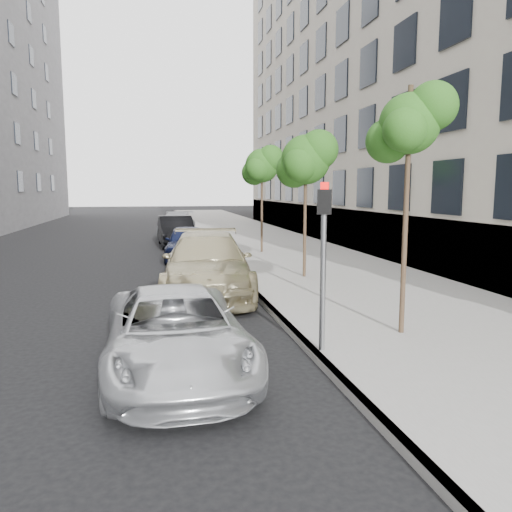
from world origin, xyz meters
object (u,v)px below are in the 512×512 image
object	(u,v)px
tree_near	(411,124)
suv	(207,264)
tree_far	(262,166)
sedan_blue	(187,243)
sedan_black	(176,231)
signal_pole	(323,246)
minivan	(176,332)
tree_mid	(307,160)
sedan_rear	(177,224)

from	to	relation	value
tree_near	suv	size ratio (longest dim) A/B	0.81
tree_far	sedan_blue	bearing A→B (deg)	-165.64
tree_near	sedan_black	xyz separation A→B (m)	(-3.65, 17.20, -3.37)
signal_pole	minivan	world-z (taller)	signal_pole
tree_near	suv	distance (m)	6.86
tree_mid	sedan_blue	size ratio (longest dim) A/B	1.10
tree_near	tree_mid	bearing A→B (deg)	90.00
tree_near	signal_pole	bearing A→B (deg)	-159.34
tree_near	tree_far	world-z (taller)	tree_near
sedan_black	tree_mid	bearing A→B (deg)	-74.05
sedan_black	sedan_rear	distance (m)	5.57
tree_near	tree_mid	world-z (taller)	tree_near
tree_near	tree_far	size ratio (longest dim) A/B	1.01
tree_near	suv	world-z (taller)	tree_near
tree_mid	sedan_rear	world-z (taller)	tree_mid
signal_pole	sedan_blue	xyz separation A→B (m)	(-1.50, 12.85, -1.26)
sedan_black	sedan_rear	size ratio (longest dim) A/B	0.91
tree_mid	suv	bearing A→B (deg)	-155.94
signal_pole	sedan_blue	bearing A→B (deg)	114.53
tree_mid	sedan_blue	distance (m)	7.30
suv	sedan_blue	size ratio (longest dim) A/B	1.39
suv	tree_far	bearing A→B (deg)	72.52
suv	sedan_rear	xyz separation A→B (m)	(0.00, 17.74, -0.10)
signal_pole	tree_mid	bearing A→B (deg)	92.92
tree_far	sedan_blue	world-z (taller)	tree_far
tree_mid	sedan_black	xyz separation A→B (m)	(-3.65, 10.70, -3.09)
sedan_blue	sedan_rear	bearing A→B (deg)	95.20
suv	sedan_black	distance (m)	12.19
signal_pole	sedan_black	distance (m)	18.05
sedan_blue	tree_mid	bearing A→B (deg)	-52.83
tree_near	tree_mid	xyz separation A→B (m)	(0.00, 6.50, -0.28)
sedan_blue	sedan_black	xyz separation A→B (m)	(-0.22, 5.08, 0.06)
tree_mid	sedan_blue	bearing A→B (deg)	121.40
tree_near	tree_far	distance (m)	13.00
sedan_blue	suv	bearing A→B (deg)	-83.39
sedan_rear	tree_far	bearing A→B (deg)	-64.05
suv	sedan_rear	size ratio (longest dim) A/B	1.13
sedan_black	tree_far	bearing A→B (deg)	-51.88
tree_near	sedan_rear	size ratio (longest dim) A/B	0.92
minivan	sedan_black	xyz separation A→B (m)	(0.82, 18.11, 0.12)
suv	minivan	bearing A→B (deg)	-95.73
minivan	sedan_blue	bearing A→B (deg)	83.41
suv	tree_near	bearing A→B (deg)	-51.30
tree_far	suv	xyz separation A→B (m)	(-3.33, -7.99, -3.11)
tree_mid	minivan	xyz separation A→B (m)	(-4.46, -7.41, -3.21)
tree_mid	tree_far	size ratio (longest dim) A/B	0.98
minivan	suv	xyz separation A→B (m)	(1.14, 5.92, 0.19)
sedan_black	minivan	bearing A→B (deg)	-95.46
tree_mid	tree_far	xyz separation A→B (m)	(-0.00, 6.50, 0.10)
sedan_rear	tree_near	bearing A→B (deg)	-74.56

